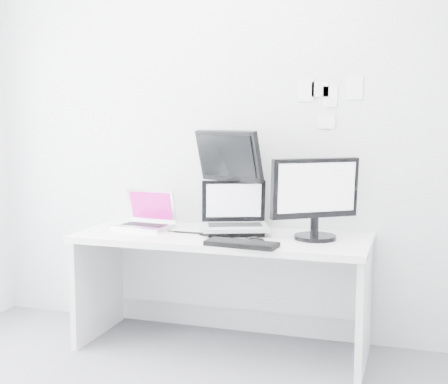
{
  "coord_description": "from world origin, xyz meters",
  "views": [
    {
      "loc": [
        1.13,
        -2.29,
        1.45
      ],
      "look_at": [
        0.02,
        1.23,
        1.0
      ],
      "focal_mm": 49.11,
      "sensor_mm": 36.0,
      "label": 1
    }
  ],
  "objects": [
    {
      "name": "wall_note_0",
      "position": [
        0.45,
        1.59,
        1.62
      ],
      "size": [
        0.1,
        0.0,
        0.14
      ],
      "primitive_type": "cube",
      "color": "white",
      "rests_on": "back_wall"
    },
    {
      "name": "dell_laptop",
      "position": [
        0.07,
        1.29,
        0.9
      ],
      "size": [
        0.49,
        0.44,
        0.34
      ],
      "primitive_type": "cube",
      "rotation": [
        0.0,
        0.0,
        0.37
      ],
      "color": "#B0B3B8",
      "rests_on": "desk"
    },
    {
      "name": "mouse",
      "position": [
        0.26,
        1.06,
        0.75
      ],
      "size": [
        0.12,
        0.08,
        0.04
      ],
      "primitive_type": "ellipsoid",
      "rotation": [
        0.0,
        0.0,
        -0.04
      ],
      "color": "black",
      "rests_on": "desk"
    },
    {
      "name": "macbook",
      "position": [
        -0.56,
        1.31,
        0.86
      ],
      "size": [
        0.38,
        0.3,
        0.26
      ],
      "primitive_type": "cube",
      "rotation": [
        0.0,
        0.0,
        -0.12
      ],
      "color": "silver",
      "rests_on": "desk"
    },
    {
      "name": "wall_note_3",
      "position": [
        0.58,
        1.59,
        1.42
      ],
      "size": [
        0.11,
        0.0,
        0.08
      ],
      "primitive_type": "cube",
      "color": "white",
      "rests_on": "back_wall"
    },
    {
      "name": "keyboard",
      "position": [
        0.21,
        0.96,
        0.74
      ],
      "size": [
        0.42,
        0.19,
        0.03
      ],
      "primitive_type": "cube",
      "rotation": [
        0.0,
        0.0,
        -0.1
      ],
      "color": "black",
      "rests_on": "desk"
    },
    {
      "name": "rear_monitor",
      "position": [
        -0.0,
        1.44,
        1.06
      ],
      "size": [
        0.51,
        0.35,
        0.66
      ],
      "primitive_type": "cube",
      "rotation": [
        0.0,
        0.0,
        -0.41
      ],
      "color": "black",
      "rests_on": "desk"
    },
    {
      "name": "wall_note_1",
      "position": [
        0.6,
        1.59,
        1.58
      ],
      "size": [
        0.09,
        0.0,
        0.13
      ],
      "primitive_type": "cube",
      "color": "white",
      "rests_on": "back_wall"
    },
    {
      "name": "wall_note_2",
      "position": [
        0.75,
        1.59,
        1.63
      ],
      "size": [
        0.1,
        0.0,
        0.14
      ],
      "primitive_type": "cube",
      "color": "white",
      "rests_on": "back_wall"
    },
    {
      "name": "samsung_monitor",
      "position": [
        0.57,
        1.29,
        0.98
      ],
      "size": [
        0.59,
        0.52,
        0.5
      ],
      "primitive_type": "cube",
      "rotation": [
        0.0,
        0.0,
        0.62
      ],
      "color": "black",
      "rests_on": "desk"
    },
    {
      "name": "back_wall",
      "position": [
        0.0,
        1.6,
        1.35
      ],
      "size": [
        3.6,
        0.0,
        3.6
      ],
      "primitive_type": "plane",
      "rotation": [
        1.57,
        0.0,
        0.0
      ],
      "color": "silver",
      "rests_on": "ground"
    },
    {
      "name": "speaker",
      "position": [
        -0.14,
        1.5,
        0.82
      ],
      "size": [
        0.1,
        0.1,
        0.18
      ],
      "primitive_type": "cube",
      "rotation": [
        0.0,
        0.0,
        -0.07
      ],
      "color": "black",
      "rests_on": "desk"
    },
    {
      "name": "desk",
      "position": [
        0.0,
        1.25,
        0.36
      ],
      "size": [
        1.8,
        0.7,
        0.73
      ],
      "primitive_type": "cube",
      "color": "white",
      "rests_on": "ground"
    },
    {
      "name": "wall_note_4",
      "position": [
        0.54,
        1.59,
        1.63
      ],
      "size": [
        0.11,
        0.0,
        0.1
      ],
      "primitive_type": "cube",
      "color": "white",
      "rests_on": "back_wall"
    }
  ]
}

